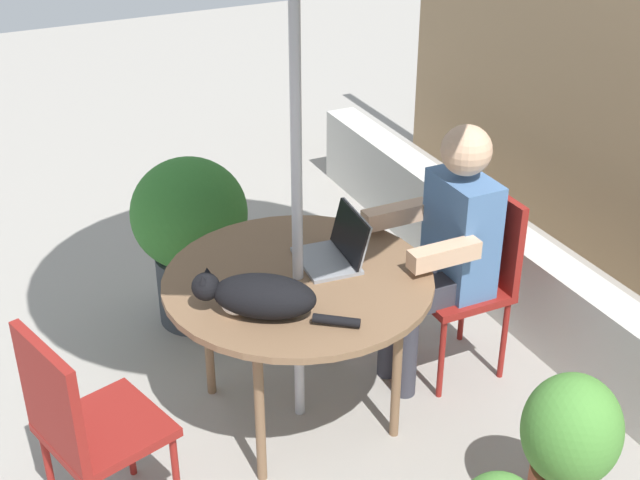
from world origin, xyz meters
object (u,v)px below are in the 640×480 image
at_px(person_seated, 447,242).
at_px(potted_plant_by_chair, 569,444).
at_px(chair_occupied, 473,268).
at_px(laptop, 338,247).
at_px(patio_table, 298,288).
at_px(potted_plant_near_fence, 191,230).
at_px(chair_empty, 82,421).
at_px(cat, 258,296).

bearing_deg(person_seated, potted_plant_by_chair, -4.89).
height_order(chair_occupied, laptop, laptop).
bearing_deg(patio_table, laptop, 104.19).
bearing_deg(chair_occupied, potted_plant_near_fence, -131.69).
relative_size(chair_empty, laptop, 2.80).
xyz_separation_m(person_seated, potted_plant_by_chair, (1.00, -0.09, -0.33)).
bearing_deg(chair_occupied, person_seated, -90.00).
bearing_deg(person_seated, potted_plant_near_fence, -136.37).
bearing_deg(cat, laptop, 117.50).
xyz_separation_m(chair_occupied, potted_plant_near_fence, (-0.93, -1.05, -0.01)).
height_order(person_seated, potted_plant_near_fence, person_seated).
bearing_deg(cat, chair_occupied, 99.40).
relative_size(patio_table, cat, 2.08).
relative_size(cat, potted_plant_by_chair, 0.82).
relative_size(patio_table, chair_occupied, 1.25).
relative_size(chair_occupied, person_seated, 0.73).
bearing_deg(cat, potted_plant_by_chair, 47.56).
relative_size(chair_empty, person_seated, 0.73).
xyz_separation_m(chair_occupied, potted_plant_by_chair, (1.00, -0.24, -0.16)).
bearing_deg(potted_plant_by_chair, chair_empty, -113.76).
xyz_separation_m(patio_table, potted_plant_by_chair, (1.00, 0.64, -0.28)).
height_order(patio_table, chair_occupied, chair_occupied).
xyz_separation_m(chair_empty, person_seated, (-0.29, 1.69, 0.17)).
height_order(chair_empty, potted_plant_near_fence, chair_empty).
relative_size(laptop, potted_plant_near_fence, 0.36).
height_order(cat, potted_plant_by_chair, cat).
bearing_deg(patio_table, potted_plant_by_chair, 32.53).
distance_m(chair_occupied, cat, 1.17).
relative_size(chair_empty, cat, 1.67).
bearing_deg(laptop, potted_plant_by_chair, 21.97).
height_order(person_seated, cat, person_seated).
relative_size(person_seated, cat, 2.30).
bearing_deg(patio_table, chair_occupied, 90.00).
height_order(cat, potted_plant_near_fence, potted_plant_near_fence).
xyz_separation_m(chair_occupied, person_seated, (-0.00, -0.16, 0.17)).
bearing_deg(chair_occupied, patio_table, -90.00).
bearing_deg(potted_plant_near_fence, person_seated, 43.63).
bearing_deg(cat, chair_empty, -81.87).
bearing_deg(potted_plant_by_chair, potted_plant_near_fence, -157.38).
relative_size(patio_table, potted_plant_by_chair, 1.69).
distance_m(chair_empty, potted_plant_by_chair, 1.76).
relative_size(patio_table, person_seated, 0.90).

